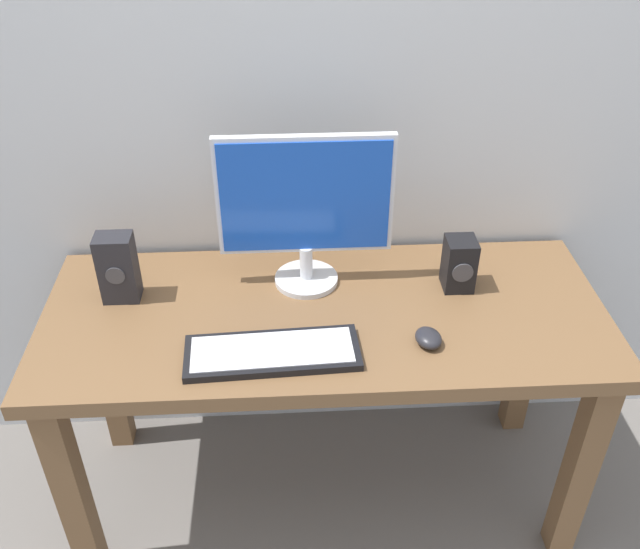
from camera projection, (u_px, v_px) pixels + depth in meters
ground_plane at (324, 486)px, 2.29m from camera, size 6.00×6.00×0.00m
desk at (325, 343)px, 1.93m from camera, size 1.52×0.63×0.73m
monitor at (305, 206)px, 1.85m from camera, size 0.47×0.18×0.44m
keyboard_primary at (272, 353)px, 1.71m from camera, size 0.44×0.18×0.02m
mouse at (428, 338)px, 1.75m from camera, size 0.08×0.09×0.04m
speaker_right at (459, 264)px, 1.92m from camera, size 0.08×0.09×0.15m
speaker_left at (118, 268)px, 1.86m from camera, size 0.10×0.08×0.20m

